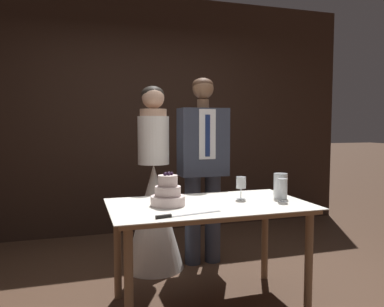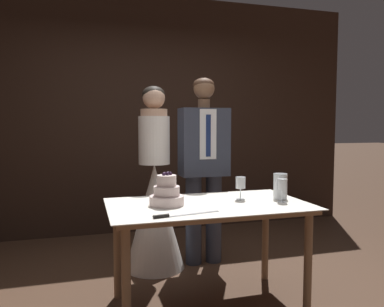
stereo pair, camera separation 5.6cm
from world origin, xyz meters
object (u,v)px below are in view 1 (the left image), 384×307
object	(u,v)px
wine_glass_middle	(283,185)
hurricane_candle	(280,187)
cake_knife	(177,215)
wine_glass_near	(241,183)
bride	(154,203)
cake_table	(209,215)
tiered_cake	(168,194)
groom	(203,161)

from	to	relation	value
wine_glass_middle	hurricane_candle	distance (m)	0.12
cake_knife	wine_glass_near	distance (m)	0.71
bride	hurricane_candle	bearing A→B (deg)	-45.23
cake_table	bride	bearing A→B (deg)	105.83
tiered_cake	wine_glass_near	xyz separation A→B (m)	(0.57, 0.04, 0.04)
wine_glass_near	tiered_cake	bearing A→B (deg)	-175.66
bride	wine_glass_middle	bearing A→B (deg)	-50.41
cake_table	bride	world-z (taller)	bride
wine_glass_near	bride	distance (m)	0.95
hurricane_candle	tiered_cake	bearing A→B (deg)	178.95
tiered_cake	hurricane_candle	xyz separation A→B (m)	(0.87, -0.02, 0.01)
groom	cake_knife	bearing A→B (deg)	-116.20
wine_glass_middle	bride	bearing A→B (deg)	129.59
tiered_cake	hurricane_candle	distance (m)	0.87
cake_table	wine_glass_near	world-z (taller)	wine_glass_near
wine_glass_near	cake_knife	bearing A→B (deg)	-148.44
hurricane_candle	groom	bearing A→B (deg)	112.73
hurricane_candle	wine_glass_near	bearing A→B (deg)	168.71
wine_glass_middle	groom	xyz separation A→B (m)	(-0.30, 0.92, 0.10)
wine_glass_near	groom	distance (m)	0.77
cake_knife	groom	distance (m)	1.27
groom	wine_glass_middle	bearing A→B (deg)	-72.24
hurricane_candle	groom	world-z (taller)	groom
wine_glass_middle	hurricane_candle	xyz separation A→B (m)	(0.05, 0.11, -0.03)
bride	groom	world-z (taller)	groom
cake_table	wine_glass_middle	distance (m)	0.58
groom	hurricane_candle	bearing A→B (deg)	-67.27
cake_table	groom	distance (m)	0.91
hurricane_candle	groom	size ratio (longest dim) A/B	0.11
cake_knife	wine_glass_near	world-z (taller)	wine_glass_near
cake_table	wine_glass_near	bearing A→B (deg)	13.82
tiered_cake	wine_glass_middle	size ratio (longest dim) A/B	1.42
wine_glass_middle	bride	xyz separation A→B (m)	(-0.77, 0.93, -0.27)
cake_knife	groom	bearing A→B (deg)	53.66
tiered_cake	hurricane_candle	world-z (taller)	tiered_cake
wine_glass_near	hurricane_candle	xyz separation A→B (m)	(0.30, -0.06, -0.03)
cake_knife	wine_glass_middle	world-z (taller)	wine_glass_middle
wine_glass_middle	groom	world-z (taller)	groom
wine_glass_near	groom	world-z (taller)	groom
cake_table	cake_knife	bearing A→B (deg)	-136.91
bride	groom	distance (m)	0.60
cake_table	hurricane_candle	size ratio (longest dim) A/B	7.34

